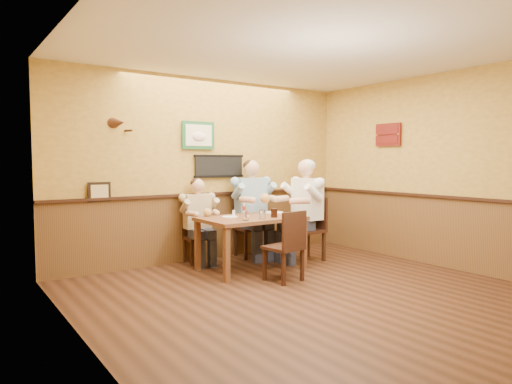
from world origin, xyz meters
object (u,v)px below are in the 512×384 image
(chair_right_end, at_px, (307,229))
(diner_tan_shirt, at_px, (197,225))
(water_glass_left, at_px, (246,215))
(cola_tumbler, at_px, (274,213))
(salt_shaker, at_px, (234,214))
(chair_back_right, at_px, (251,227))
(hot_sauce_bottle, at_px, (244,211))
(water_glass_mid, at_px, (262,214))
(diner_white_elder, at_px, (307,215))
(dining_table, at_px, (251,223))
(pepper_shaker, at_px, (247,214))
(chair_near_side, at_px, (283,246))
(chair_back_left, at_px, (198,237))
(diner_blue_polo, at_px, (251,214))

(chair_right_end, distance_m, diner_tan_shirt, 1.67)
(water_glass_left, height_order, cola_tumbler, water_glass_left)
(salt_shaker, bearing_deg, cola_tumbler, -36.68)
(chair_back_right, xyz_separation_m, hot_sauce_bottle, (-0.61, -0.74, 0.36))
(diner_tan_shirt, height_order, water_glass_mid, diner_tan_shirt)
(chair_right_end, relative_size, salt_shaker, 10.06)
(hot_sauce_bottle, bearing_deg, cola_tumbler, -28.68)
(chair_right_end, distance_m, water_glass_left, 1.37)
(diner_tan_shirt, bearing_deg, diner_white_elder, -22.83)
(dining_table, height_order, cola_tumbler, cola_tumbler)
(diner_tan_shirt, relative_size, water_glass_left, 8.56)
(dining_table, bearing_deg, diner_tan_shirt, 118.04)
(diner_tan_shirt, distance_m, pepper_shaker, 0.91)
(diner_tan_shirt, distance_m, hot_sauce_bottle, 0.92)
(chair_back_right, height_order, hot_sauce_bottle, chair_back_right)
(chair_near_side, distance_m, salt_shaker, 0.93)
(pepper_shaker, bearing_deg, chair_right_end, 0.66)
(chair_back_left, bearing_deg, diner_blue_polo, -0.02)
(chair_right_end, height_order, water_glass_mid, chair_right_end)
(diner_white_elder, bearing_deg, dining_table, -89.79)
(chair_back_left, bearing_deg, salt_shaker, -67.76)
(diner_white_elder, bearing_deg, water_glass_left, -78.17)
(chair_right_end, height_order, diner_blue_polo, diner_blue_polo)
(chair_back_right, xyz_separation_m, chair_near_side, (-0.48, -1.44, -0.03))
(chair_back_right, distance_m, water_glass_mid, 1.14)
(dining_table, distance_m, water_glass_left, 0.41)
(diner_white_elder, relative_size, water_glass_left, 10.45)
(cola_tumbler, bearing_deg, chair_back_right, 75.17)
(water_glass_mid, height_order, pepper_shaker, water_glass_mid)
(chair_near_side, height_order, diner_white_elder, diner_white_elder)
(diner_tan_shirt, bearing_deg, chair_right_end, -22.83)
(dining_table, distance_m, cola_tumbler, 0.36)
(chair_right_end, xyz_separation_m, salt_shaker, (-1.26, 0.11, 0.31))
(diner_blue_polo, bearing_deg, salt_shaker, -131.97)
(diner_blue_polo, relative_size, pepper_shaker, 15.84)
(chair_back_right, distance_m, diner_blue_polo, 0.21)
(chair_back_left, distance_m, salt_shaker, 0.83)
(salt_shaker, bearing_deg, chair_back_left, 106.20)
(chair_back_right, relative_size, chair_near_side, 1.07)
(hot_sauce_bottle, bearing_deg, chair_back_left, 109.05)
(chair_near_side, relative_size, diner_tan_shirt, 0.79)
(hot_sauce_bottle, bearing_deg, diner_blue_polo, 50.17)
(dining_table, distance_m, salt_shaker, 0.28)
(chair_right_end, bearing_deg, cola_tumbler, -73.69)
(chair_right_end, distance_m, hot_sauce_bottle, 1.23)
(water_glass_left, bearing_deg, chair_back_left, 98.57)
(dining_table, relative_size, diner_tan_shirt, 1.23)
(diner_tan_shirt, height_order, hot_sauce_bottle, diner_tan_shirt)
(chair_near_side, distance_m, cola_tumbler, 0.65)
(diner_blue_polo, relative_size, water_glass_left, 10.41)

